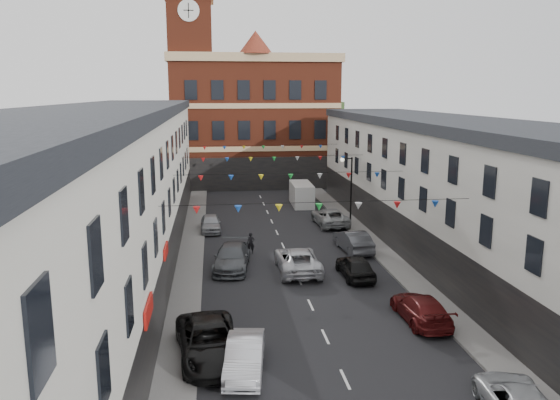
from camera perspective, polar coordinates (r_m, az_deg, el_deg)
name	(u,v)px	position (r m, az deg, el deg)	size (l,w,h in m)	color
ground	(299,281)	(34.36, 2.03, -8.43)	(160.00, 160.00, 0.00)	black
pavement_left	(189,274)	(35.89, -9.53, -7.59)	(1.80, 64.00, 0.15)	#605E5B
pavement_right	(396,265)	(37.81, 12.00, -6.71)	(1.80, 64.00, 0.15)	#605E5B
terrace_left	(102,198)	(34.19, -18.09, 0.21)	(8.40, 56.00, 10.70)	silver
terrace_right	(476,197)	(37.65, 19.83, 0.29)	(8.40, 56.00, 9.70)	silver
civic_building	(253,120)	(70.18, -2.83, 8.40)	(20.60, 13.30, 18.50)	maroon
clock_tower	(191,63)	(67.09, -9.29, 13.95)	(5.60, 5.60, 30.00)	maroon
distant_hill	(219,131)	(94.20, -6.34, 7.14)	(40.00, 14.00, 10.00)	#355326
street_lamp	(349,181)	(48.03, 7.18, 1.96)	(1.10, 0.36, 6.00)	black
car_left_b	(245,356)	(23.72, -3.71, -15.98)	(1.51, 4.33, 1.43)	silver
car_left_c	(209,342)	(24.88, -7.38, -14.46)	(2.65, 5.75, 1.60)	black
car_left_d	(232,257)	(36.48, -5.06, -5.99)	(2.21, 5.43, 1.58)	#494C51
car_left_e	(211,223)	(46.33, -7.26, -2.41)	(1.68, 4.17, 1.42)	#9EA0A7
car_right_c	(421,308)	(29.26, 14.50, -10.91)	(1.97, 4.84, 1.40)	#4F0F10
car_right_d	(355,266)	(34.99, 7.87, -6.89)	(1.73, 4.31, 1.47)	black
car_right_e	(353,241)	(40.61, 7.65, -4.26)	(1.66, 4.77, 1.57)	#414247
car_right_f	(330,217)	(48.27, 5.23, -1.76)	(2.51, 5.44, 1.51)	#989B9D
moving_car	(298,260)	(35.81, 1.85, -6.27)	(2.63, 5.71, 1.59)	silver
white_van	(302,194)	(56.57, 2.27, 0.60)	(2.00, 5.20, 2.30)	silver
pedestrian	(251,243)	(39.76, -3.07, -4.53)	(0.56, 0.37, 1.55)	black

